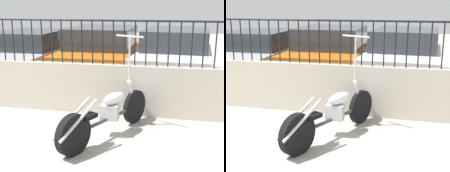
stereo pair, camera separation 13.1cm
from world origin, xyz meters
TOP-DOWN VIEW (x-y plane):
  - low_wall at (0.00, 3.01)m, footprint 8.53×0.18m
  - fence_railing at (-0.00, 3.01)m, footprint 8.53×0.04m
  - motorcycle_dark_grey at (1.87, 1.84)m, footprint 1.06×1.99m
  - car_silver at (-1.08, 5.74)m, footprint 1.78×4.30m
  - car_orange at (0.95, 5.78)m, footprint 1.86×4.14m
  - car_white at (2.93, 5.73)m, footprint 2.05×4.56m

SIDE VIEW (x-z plane):
  - motorcycle_dark_grey at x=1.87m, z-range -0.40..1.16m
  - low_wall at x=0.00m, z-range 0.00..0.96m
  - car_silver at x=-1.08m, z-range 0.01..1.32m
  - car_orange at x=0.95m, z-range 0.00..1.44m
  - car_white at x=2.93m, z-range 0.00..1.43m
  - fence_railing at x=0.00m, z-range 1.09..1.91m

